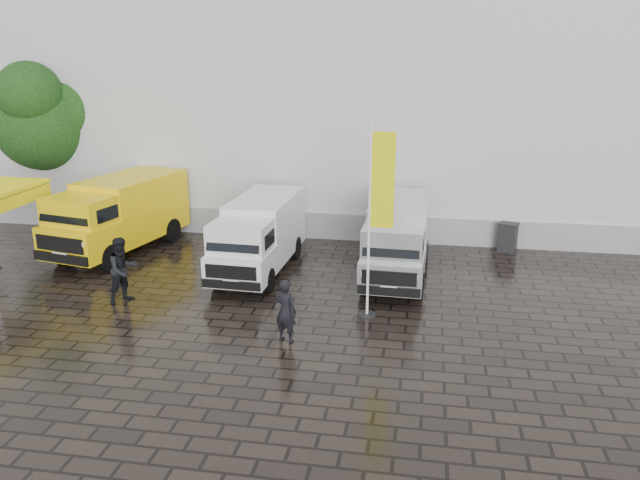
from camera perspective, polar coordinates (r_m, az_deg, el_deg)
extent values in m
plane|color=black|center=(16.47, -0.44, -7.92)|extent=(120.00, 120.00, 0.00)
cube|color=silver|center=(30.73, 8.89, 14.99)|extent=(44.00, 16.00, 12.00)
cube|color=gray|center=(23.56, 7.83, 0.93)|extent=(44.00, 0.15, 1.00)
cylinder|color=silver|center=(23.16, -23.39, 1.53)|extent=(0.10, 0.10, 2.67)
cylinder|color=black|center=(17.21, 4.31, -6.77)|extent=(0.50, 0.50, 0.04)
cylinder|color=white|center=(16.35, 4.51, 1.54)|extent=(0.07, 0.07, 5.20)
cube|color=yellow|center=(16.06, 5.78, 5.42)|extent=(0.60, 0.03, 2.50)
cylinder|color=black|center=(28.17, -23.49, 4.88)|extent=(0.48, 0.48, 3.46)
sphere|color=black|center=(27.82, -24.08, 9.76)|extent=(3.81, 3.81, 3.81)
sphere|color=black|center=(28.79, -24.48, 13.03)|extent=(2.25, 2.25, 2.25)
cube|color=black|center=(23.34, 16.79, 0.26)|extent=(0.79, 0.79, 1.05)
imported|color=black|center=(15.40, -3.17, -6.47)|extent=(0.69, 0.57, 1.63)
imported|color=black|center=(18.61, -17.56, -2.61)|extent=(1.10, 1.17, 1.91)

